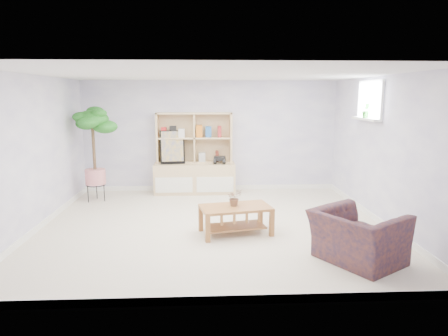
{
  "coord_description": "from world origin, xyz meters",
  "views": [
    {
      "loc": [
        -0.12,
        -6.22,
        2.09
      ],
      "look_at": [
        0.2,
        0.49,
        0.86
      ],
      "focal_mm": 32.0,
      "sensor_mm": 36.0,
      "label": 1
    }
  ],
  "objects_px": {
    "armchair": "(358,234)",
    "storage_unit": "(194,153)",
    "floor_tree": "(94,155)",
    "coffee_table": "(236,220)"
  },
  "relations": [
    {
      "from": "armchair",
      "to": "storage_unit",
      "type": "bearing_deg",
      "value": -2.94
    },
    {
      "from": "floor_tree",
      "to": "coffee_table",
      "type": "bearing_deg",
      "value": -37.83
    },
    {
      "from": "coffee_table",
      "to": "floor_tree",
      "type": "relative_size",
      "value": 0.56
    },
    {
      "from": "floor_tree",
      "to": "storage_unit",
      "type": "bearing_deg",
      "value": 16.72
    },
    {
      "from": "storage_unit",
      "to": "armchair",
      "type": "relative_size",
      "value": 1.71
    },
    {
      "from": "coffee_table",
      "to": "armchair",
      "type": "xyz_separation_m",
      "value": [
        1.46,
        -1.12,
        0.16
      ]
    },
    {
      "from": "storage_unit",
      "to": "armchair",
      "type": "xyz_separation_m",
      "value": [
        2.14,
        -3.76,
        -0.49
      ]
    },
    {
      "from": "floor_tree",
      "to": "armchair",
      "type": "xyz_separation_m",
      "value": [
        4.09,
        -3.17,
        -0.56
      ]
    },
    {
      "from": "coffee_table",
      "to": "floor_tree",
      "type": "xyz_separation_m",
      "value": [
        -2.64,
        2.05,
        0.72
      ]
    },
    {
      "from": "storage_unit",
      "to": "floor_tree",
      "type": "height_order",
      "value": "floor_tree"
    }
  ]
}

